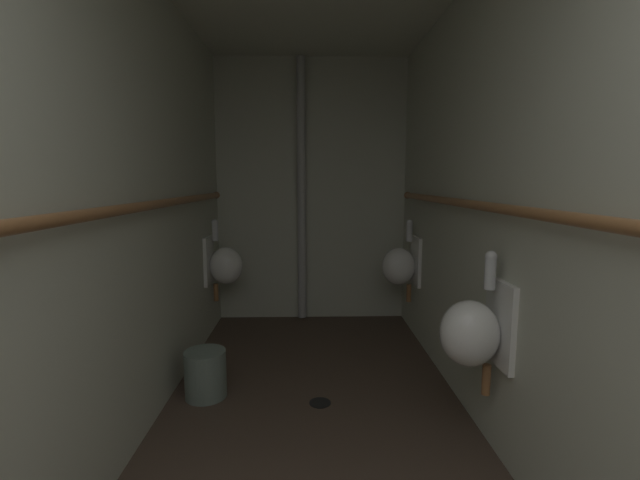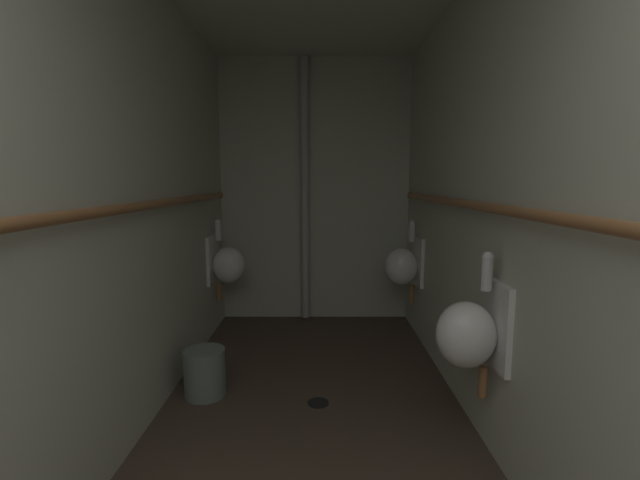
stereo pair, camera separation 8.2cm
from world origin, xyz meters
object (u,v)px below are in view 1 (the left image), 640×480
at_px(urinal_right_mid, 474,331).
at_px(floor_drain, 320,402).
at_px(urinal_left_mid, 224,264).
at_px(urinal_right_far, 401,265).
at_px(waste_bin, 205,374).
at_px(standpipe_back_wall, 302,192).

bearing_deg(urinal_right_mid, floor_drain, 145.12).
distance_m(urinal_left_mid, urinal_right_far, 1.62).
bearing_deg(waste_bin, urinal_left_mid, 94.44).
bearing_deg(floor_drain, urinal_right_far, 57.33).
bearing_deg(standpipe_back_wall, urinal_right_mid, -68.01).
xyz_separation_m(urinal_left_mid, urinal_right_mid, (1.62, -1.81, 0.00)).
bearing_deg(urinal_right_mid, waste_bin, 157.07).
bearing_deg(waste_bin, standpipe_back_wall, 68.87).
height_order(urinal_right_far, floor_drain, urinal_right_far).
distance_m(urinal_left_mid, standpipe_back_wall, 1.06).
bearing_deg(standpipe_back_wall, waste_bin, -111.13).
height_order(urinal_right_mid, waste_bin, urinal_right_mid).
height_order(urinal_left_mid, standpipe_back_wall, standpipe_back_wall).
relative_size(standpipe_back_wall, floor_drain, 18.47).
distance_m(standpipe_back_wall, floor_drain, 2.16).
bearing_deg(waste_bin, urinal_right_mid, -22.93).
xyz_separation_m(urinal_left_mid, floor_drain, (0.85, -1.27, -0.67)).
xyz_separation_m(urinal_right_far, waste_bin, (-1.53, -1.09, -0.51)).
bearing_deg(floor_drain, standpipe_back_wall, 94.65).
relative_size(urinal_right_mid, floor_drain, 5.39).
xyz_separation_m(floor_drain, waste_bin, (-0.76, 0.11, 0.15)).
distance_m(urinal_left_mid, floor_drain, 1.67).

